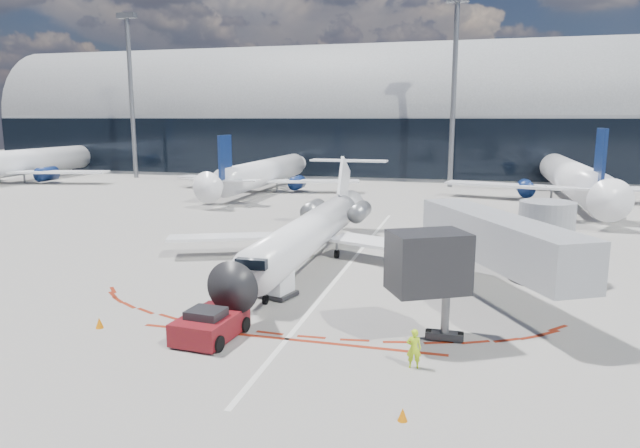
% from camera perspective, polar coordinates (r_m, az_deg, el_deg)
% --- Properties ---
extents(ground, '(260.00, 260.00, 0.00)m').
position_cam_1_polar(ground, '(36.30, 2.27, -4.83)').
color(ground, gray).
rests_on(ground, ground).
extents(apron_centerline, '(0.25, 40.00, 0.01)m').
position_cam_1_polar(apron_centerline, '(38.19, 2.91, -4.05)').
color(apron_centerline, silver).
rests_on(apron_centerline, ground).
extents(apron_stop_bar, '(14.00, 0.25, 0.01)m').
position_cam_1_polar(apron_stop_bar, '(25.75, -3.33, -11.42)').
color(apron_stop_bar, maroon).
rests_on(apron_stop_bar, ground).
extents(terminal_building, '(150.00, 24.15, 24.00)m').
position_cam_1_polar(terminal_building, '(99.45, 10.47, 9.78)').
color(terminal_building, '#989B9E').
rests_on(terminal_building, ground).
extents(jet_bridge, '(10.03, 15.20, 4.90)m').
position_cam_1_polar(jet_bridge, '(31.97, 18.52, -1.95)').
color(jet_bridge, '#9C9FA5').
rests_on(jet_bridge, ground).
extents(light_mast_west, '(0.70, 0.70, 25.00)m').
position_cam_1_polar(light_mast_west, '(97.53, -18.32, 11.75)').
color(light_mast_west, slate).
rests_on(light_mast_west, ground).
extents(light_mast_centre, '(0.70, 0.70, 25.00)m').
position_cam_1_polar(light_mast_centre, '(82.28, 13.21, 12.31)').
color(light_mast_centre, slate).
rests_on(light_mast_centre, ground).
extents(regional_jet, '(21.20, 26.14, 6.55)m').
position_cam_1_polar(regional_jet, '(38.57, -0.69, -0.56)').
color(regional_jet, white).
rests_on(regional_jet, ground).
extents(pushback_tug, '(2.65, 5.66, 1.45)m').
position_cam_1_polar(pushback_tug, '(26.04, -10.92, -9.85)').
color(pushback_tug, maroon).
rests_on(pushback_tug, ground).
extents(ramp_worker, '(0.65, 0.49, 1.60)m').
position_cam_1_polar(ramp_worker, '(23.01, 9.37, -12.17)').
color(ramp_worker, '#B7E718').
rests_on(ramp_worker, ground).
extents(uld_container, '(2.32, 2.11, 1.85)m').
position_cam_1_polar(uld_container, '(31.28, -4.46, -5.66)').
color(uld_container, black).
rests_on(uld_container, ground).
extents(safety_cone_left, '(0.36, 0.36, 0.51)m').
position_cam_1_polar(safety_cone_left, '(28.79, -21.20, -9.20)').
color(safety_cone_left, orange).
rests_on(safety_cone_left, ground).
extents(safety_cone_right, '(0.32, 0.32, 0.45)m').
position_cam_1_polar(safety_cone_right, '(19.57, 8.26, -18.33)').
color(safety_cone_right, orange).
rests_on(safety_cone_right, ground).
extents(bg_airliner_0, '(35.08, 37.15, 11.35)m').
position_cam_1_polar(bg_airliner_0, '(97.89, -28.30, 7.02)').
color(bg_airliner_0, white).
rests_on(bg_airliner_0, ground).
extents(bg_airliner_1, '(29.94, 31.70, 9.69)m').
position_cam_1_polar(bg_airliner_1, '(76.48, -5.56, 6.95)').
color(bg_airliner_1, white).
rests_on(bg_airliner_1, ground).
extents(bg_airliner_2, '(33.61, 35.58, 10.87)m').
position_cam_1_polar(bg_airliner_2, '(72.84, 23.99, 6.38)').
color(bg_airliner_2, white).
rests_on(bg_airliner_2, ground).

